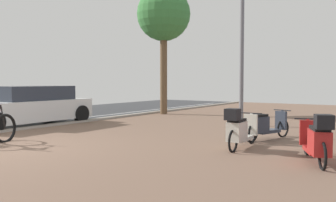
{
  "coord_description": "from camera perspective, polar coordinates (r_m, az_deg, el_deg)",
  "views": [
    {
      "loc": [
        7.59,
        -4.85,
        1.5
      ],
      "look_at": [
        2.42,
        3.05,
        0.99
      ],
      "focal_mm": 39.49,
      "sensor_mm": 36.0,
      "label": 1
    }
  ],
  "objects": [
    {
      "name": "ground",
      "position": [
        7.99,
        -18.44,
        -8.08
      ],
      "size": [
        21.0,
        40.0,
        0.13
      ],
      "color": "#222328"
    },
    {
      "name": "parked_car_near",
      "position": [
        13.43,
        -20.91,
        -0.76
      ],
      "size": [
        1.97,
        4.39,
        1.33
      ],
      "color": "silver",
      "rests_on": "ground"
    },
    {
      "name": "lamp_post",
      "position": [
        12.77,
        11.34,
        10.15
      ],
      "size": [
        0.2,
        0.52,
        5.53
      ],
      "color": "slate",
      "rests_on": "ground"
    },
    {
      "name": "street_tree",
      "position": [
        17.05,
        -0.69,
        13.04
      ],
      "size": [
        2.41,
        2.41,
        5.72
      ],
      "color": "brown",
      "rests_on": "ground"
    },
    {
      "name": "scooter_far",
      "position": [
        7.22,
        22.02,
        -5.64
      ],
      "size": [
        0.96,
        1.7,
        0.97
      ],
      "color": "black",
      "rests_on": "ground"
    },
    {
      "name": "scooter_extra",
      "position": [
        9.75,
        14.54,
        -3.68
      ],
      "size": [
        0.81,
        1.76,
        0.76
      ],
      "color": "black",
      "rests_on": "ground"
    },
    {
      "name": "scooter_near",
      "position": [
        8.34,
        11.0,
        -4.37
      ],
      "size": [
        0.52,
        1.78,
        0.95
      ],
      "color": "black",
      "rests_on": "ground"
    }
  ]
}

